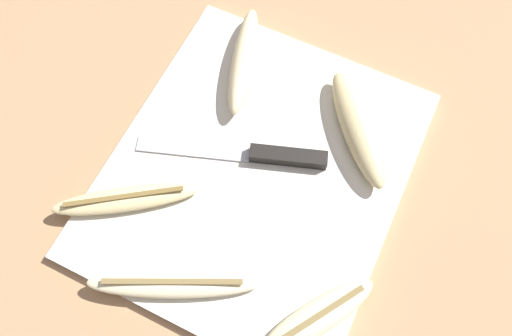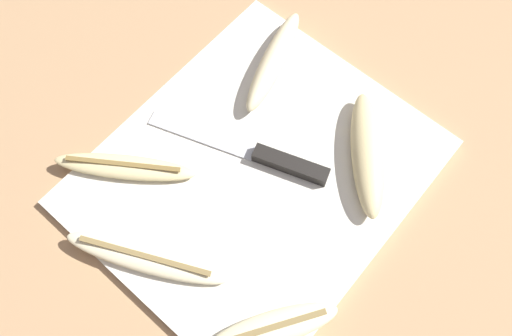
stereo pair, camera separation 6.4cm
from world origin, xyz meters
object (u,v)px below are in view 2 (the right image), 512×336
Objects in this scene: banana_bright_far at (146,258)px; banana_cream_curved at (274,61)px; knife at (271,158)px; banana_pale_long at (274,328)px; banana_mellow_near at (367,153)px; banana_ripe_center at (125,167)px.

banana_cream_curved reaches higher than banana_bright_far.
knife is 1.64× the size of banana_pale_long.
banana_mellow_near is (0.28, -0.12, 0.01)m from banana_bright_far.
banana_mellow_near reaches higher than banana_bright_far.
banana_mellow_near is (0.22, -0.23, 0.01)m from banana_ripe_center.
banana_pale_long is 0.17m from banana_bright_far.
banana_pale_long is 0.87× the size of banana_ripe_center.
banana_cream_curved reaches higher than knife.
banana_mellow_near is 0.19m from banana_cream_curved.
knife is 1.22× the size of banana_bright_far.
banana_mellow_near is 0.91× the size of banana_cream_curved.
banana_bright_far is at bearing 152.43° from knife.
banana_ripe_center reaches higher than knife.
banana_mellow_near reaches higher than banana_ripe_center.
banana_cream_curved is at bearing -10.37° from banana_ripe_center.
banana_pale_long reaches higher than banana_ripe_center.
banana_mellow_near is at bearing -67.42° from knife.
banana_ripe_center is 0.97× the size of banana_cream_curved.
banana_pale_long is 0.36m from banana_cream_curved.
banana_bright_far is (-0.04, 0.17, -0.00)m from banana_pale_long.
banana_bright_far and banana_ripe_center have the same top height.
banana_bright_far is at bearing -121.54° from banana_ripe_center.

